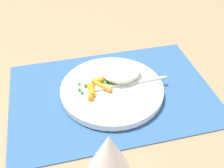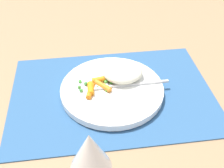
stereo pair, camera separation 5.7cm
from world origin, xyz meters
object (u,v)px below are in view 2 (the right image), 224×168
(wine_glass, at_px, (90,155))
(rice_mound, at_px, (123,72))
(fork, at_px, (121,85))
(plate, at_px, (112,90))
(carrot_portion, at_px, (97,85))

(wine_glass, bearing_deg, rice_mound, -108.90)
(rice_mound, bearing_deg, fork, 76.78)
(fork, bearing_deg, plate, 0.68)
(plate, bearing_deg, fork, -179.32)
(plate, distance_m, carrot_portion, 0.04)
(fork, bearing_deg, carrot_portion, -2.53)
(fork, relative_size, wine_glass, 1.24)
(plate, distance_m, fork, 0.03)
(carrot_portion, bearing_deg, rice_mound, -154.20)
(rice_mound, relative_size, wine_glass, 0.64)
(fork, distance_m, wine_glass, 0.29)
(plate, bearing_deg, wine_glass, 75.09)
(plate, relative_size, rice_mound, 2.50)
(carrot_portion, xyz_separation_m, wine_glass, (0.03, 0.26, 0.08))
(rice_mound, distance_m, wine_glass, 0.32)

